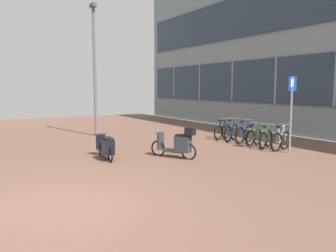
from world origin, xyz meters
TOP-DOWN VIEW (x-y plane):
  - ground at (1.43, 0.00)m, footprint 21.00×40.00m
  - bicycle_rack_00 at (8.58, 1.77)m, footprint 1.34×0.48m
  - bicycle_rack_01 at (8.53, 2.44)m, footprint 1.21×0.56m
  - bicycle_rack_02 at (8.57, 3.10)m, footprint 1.22×0.48m
  - bicycle_rack_03 at (8.69, 3.77)m, footprint 1.37×0.48m
  - bicycle_rack_04 at (8.55, 4.44)m, footprint 1.31×0.65m
  - bicycle_rack_05 at (8.61, 5.10)m, footprint 1.24×0.49m
  - scooter_near at (4.59, 2.56)m, footprint 0.97×1.55m
  - scooter_mid at (2.50, 3.64)m, footprint 0.53×1.74m
  - parking_sign at (8.42, 1.25)m, footprint 0.40×0.07m
  - lamp_post at (4.00, 8.94)m, footprint 0.20×0.52m

SIDE VIEW (x-z plane):
  - ground at x=1.43m, z-range -0.09..0.04m
  - bicycle_rack_02 at x=8.57m, z-range -0.14..0.79m
  - bicycle_rack_05 at x=8.61m, z-range -0.14..0.80m
  - bicycle_rack_01 at x=8.53m, z-range -0.14..0.80m
  - bicycle_rack_00 at x=8.58m, z-range -0.15..0.85m
  - bicycle_rack_03 at x=8.69m, z-range -0.15..0.86m
  - bicycle_rack_04 at x=8.55m, z-range -0.15..0.87m
  - scooter_mid at x=2.50m, z-range 0.01..0.78m
  - scooter_near at x=4.59m, z-range -0.06..1.01m
  - parking_sign at x=8.42m, z-range 0.31..3.00m
  - lamp_post at x=4.00m, z-range 0.32..6.49m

